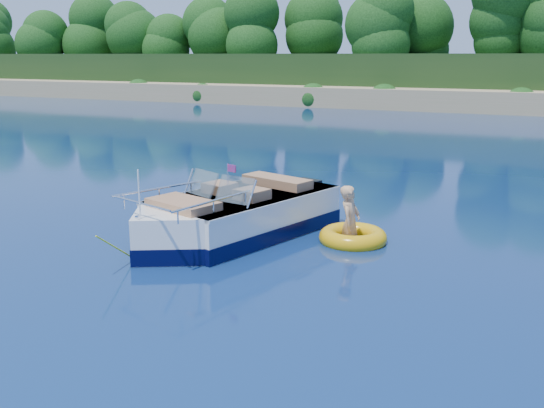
# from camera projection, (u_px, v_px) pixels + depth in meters

# --- Properties ---
(ground) EXTENTS (160.00, 160.00, 0.00)m
(ground) POSITION_uv_depth(u_px,v_px,m) (270.00, 279.00, 10.85)
(ground) COLOR #0A1A48
(ground) RESTS_ON ground
(shoreline) EXTENTS (170.00, 59.00, 6.00)m
(shoreline) POSITION_uv_depth(u_px,v_px,m) (515.00, 82.00, 66.78)
(shoreline) COLOR tan
(shoreline) RESTS_ON ground
(treeline) EXTENTS (150.00, 7.12, 8.19)m
(treeline) POSITION_uv_depth(u_px,v_px,m) (501.00, 32.00, 45.62)
(treeline) COLOR black
(treeline) RESTS_ON ground
(motorboat) EXTENTS (3.35, 6.10, 2.09)m
(motorboat) POSITION_uv_depth(u_px,v_px,m) (231.00, 219.00, 13.26)
(motorboat) COLOR white
(motorboat) RESTS_ON ground
(tow_tube) EXTENTS (1.81, 1.81, 0.39)m
(tow_tube) POSITION_uv_depth(u_px,v_px,m) (353.00, 237.00, 13.00)
(tow_tube) COLOR #E9A90D
(tow_tube) RESTS_ON ground
(boy) EXTENTS (0.41, 0.90, 1.75)m
(boy) POSITION_uv_depth(u_px,v_px,m) (350.00, 242.00, 12.99)
(boy) COLOR #DFA775
(boy) RESTS_ON ground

